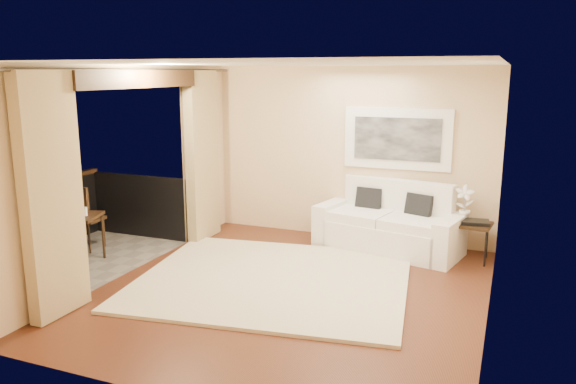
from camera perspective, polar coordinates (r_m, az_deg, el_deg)
The scene contains 18 objects.
floor at distance 6.93m, azimuth 0.36°, elevation -10.01°, with size 5.00×5.00×0.00m, color #562B19.
room_shell at distance 7.47m, azimuth -15.28°, elevation 11.01°, with size 5.00×6.40×5.00m.
balcony at distance 8.58m, azimuth -20.71°, elevation -5.15°, with size 1.81×2.60×1.17m.
curtains at distance 7.57m, azimuth -14.67°, elevation 2.03°, with size 0.16×4.80×2.64m.
artwork at distance 8.65m, azimuth 11.04°, elevation 5.32°, with size 1.62×0.07×0.92m.
rug at distance 7.23m, azimuth -1.52°, elevation -8.87°, with size 3.34×2.91×0.04m, color beige.
sofa at distance 8.53m, azimuth 10.32°, elevation -3.39°, with size 2.25×1.32×1.01m.
side_table at distance 8.26m, azimuth 18.24°, elevation -3.44°, with size 0.55×0.55×0.54m.
tray at distance 8.22m, azimuth 18.48°, elevation -2.92°, with size 0.38×0.28×0.05m, color black.
orchid at distance 8.32m, azimuth 17.48°, elevation -1.05°, with size 0.27×0.18×0.51m, color white.
bistro_table at distance 8.32m, azimuth -20.61°, elevation -2.77°, with size 0.70×0.70×0.67m.
balcony_chair_far at distance 8.79m, azimuth -20.30°, elevation -2.04°, with size 0.45×0.46×0.99m.
balcony_chair_near at distance 7.76m, azimuth -22.72°, elevation -4.28°, with size 0.44×0.44×0.94m.
ice_bucket at distance 8.49m, azimuth -20.97°, elevation -1.23°, with size 0.18×0.18×0.20m, color silver.
candle at distance 8.40m, azimuth -19.96°, elevation -1.75°, with size 0.06×0.06×0.07m, color red.
vase at distance 8.19m, azimuth -21.62°, elevation -1.81°, with size 0.04×0.04×0.18m, color white.
glass_a at distance 8.11m, azimuth -20.27°, elevation -2.06°, with size 0.06×0.06×0.12m, color white.
glass_b at distance 8.21m, azimuth -19.91°, elevation -1.87°, with size 0.06×0.06×0.12m, color white.
Camera 1 is at (2.36, -5.97, 2.61)m, focal length 35.00 mm.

